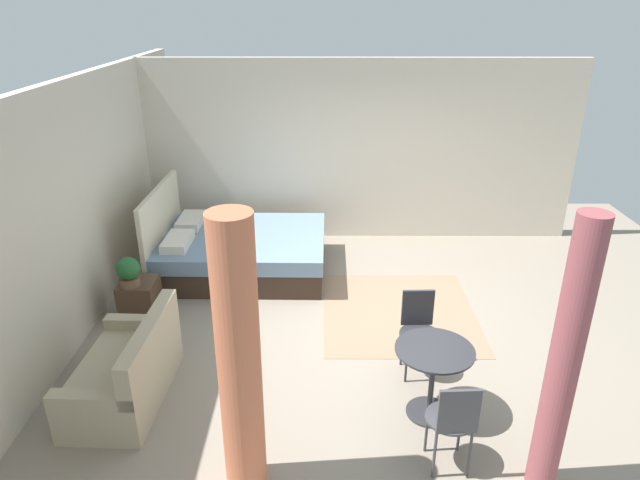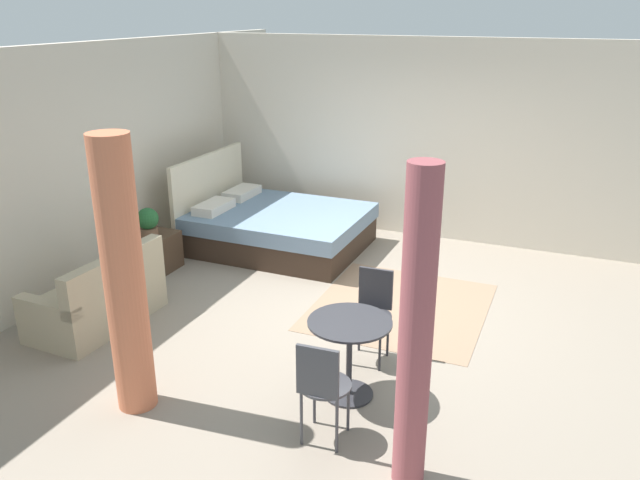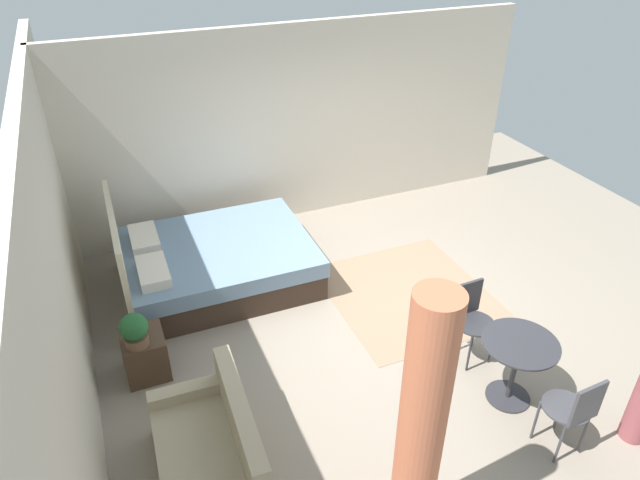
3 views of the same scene
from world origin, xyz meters
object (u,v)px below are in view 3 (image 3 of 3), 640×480
nightstand (145,355)px  cafe_chair_near_window (575,409)px  couch (213,457)px  potted_plant (134,330)px  balcony_table (517,360)px  cafe_chair_near_couch (471,314)px  bed (213,262)px

nightstand → cafe_chair_near_window: bearing=-126.7°
couch → potted_plant: bearing=15.5°
couch → balcony_table: 2.85m
nightstand → potted_plant: size_ratio=1.34×
couch → cafe_chair_near_couch: bearing=-80.6°
cafe_chair_near_couch → nightstand: bearing=72.2°
potted_plant → cafe_chair_near_couch: (-0.91, -3.19, -0.13)m
nightstand → balcony_table: 3.60m
nightstand → cafe_chair_near_couch: 3.31m
potted_plant → nightstand: bearing=-26.2°
couch → cafe_chair_near_window: (-0.90, -2.86, 0.26)m
potted_plant → cafe_chair_near_window: size_ratio=0.40×
couch → cafe_chair_near_window: bearing=-107.5°
couch → cafe_chair_near_window: 3.01m
balcony_table → cafe_chair_near_window: 0.69m
potted_plant → cafe_chair_near_window: 3.97m
bed → balcony_table: (-2.96, -2.16, 0.20)m
balcony_table → cafe_chair_near_window: cafe_chair_near_window is taller
nightstand → potted_plant: bearing=153.8°
bed → couch: (-2.74, 0.67, -0.02)m
couch → balcony_table: couch is taller
nightstand → cafe_chair_near_window: size_ratio=0.54×
potted_plant → cafe_chair_near_couch: cafe_chair_near_couch is taller
nightstand → balcony_table: bearing=-118.2°
couch → cafe_chair_near_window: size_ratio=1.58×
couch → balcony_table: (-0.22, -2.83, 0.22)m
couch → nightstand: bearing=12.7°
bed → balcony_table: bed is taller
balcony_table → cafe_chair_near_couch: (0.68, 0.02, 0.03)m
couch → cafe_chair_near_window: cafe_chair_near_window is taller
couch → balcony_table: size_ratio=1.96×
bed → cafe_chair_near_couch: bed is taller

